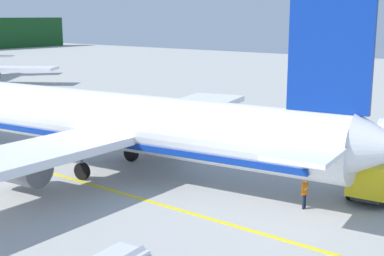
# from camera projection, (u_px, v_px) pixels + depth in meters

# --- Properties ---
(airliner_foreground) EXTENTS (34.52, 41.69, 11.90)m
(airliner_foreground) POSITION_uv_depth(u_px,v_px,m) (96.00, 120.00, 36.47)
(airliner_foreground) COLOR white
(airliner_foreground) RESTS_ON ground
(service_truck_fuel) EXTENTS (6.88, 2.91, 2.43)m
(service_truck_fuel) POSITION_uv_depth(u_px,v_px,m) (381.00, 170.00, 31.53)
(service_truck_fuel) COLOR yellow
(service_truck_fuel) RESTS_ON ground
(crew_marshaller) EXTENTS (0.63, 0.26, 1.69)m
(crew_marshaller) POSITION_uv_depth(u_px,v_px,m) (305.00, 191.00, 29.08)
(crew_marshaller) COLOR #191E33
(crew_marshaller) RESTS_ON ground
(apron_guide_line) EXTENTS (0.30, 60.00, 0.01)m
(apron_guide_line) POSITION_uv_depth(u_px,v_px,m) (112.00, 190.00, 32.30)
(apron_guide_line) COLOR yellow
(apron_guide_line) RESTS_ON ground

